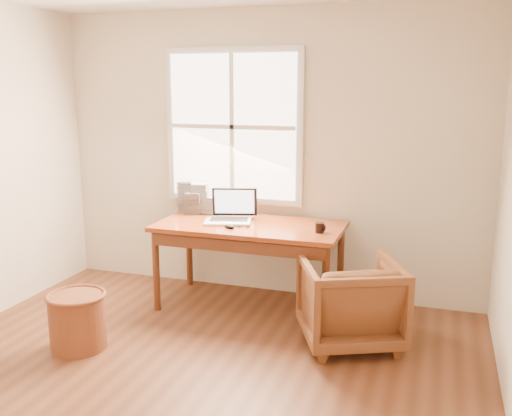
% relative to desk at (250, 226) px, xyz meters
% --- Properties ---
extents(room_shell, '(4.04, 4.54, 2.64)m').
position_rel_desk_xyz_m(room_shell, '(-0.02, -1.64, 0.59)').
color(room_shell, brown).
rests_on(room_shell, ground).
extents(desk, '(1.60, 0.80, 0.04)m').
position_rel_desk_xyz_m(desk, '(0.00, 0.00, 0.00)').
color(desk, brown).
rests_on(desk, room_shell).
extents(armchair, '(0.94, 0.95, 0.66)m').
position_rel_desk_xyz_m(armchair, '(0.96, -0.47, -0.40)').
color(armchair, brown).
rests_on(armchair, room_shell).
extents(wicker_stool, '(0.51, 0.51, 0.41)m').
position_rel_desk_xyz_m(wicker_stool, '(-0.95, -1.18, -0.52)').
color(wicker_stool, brown).
rests_on(wicker_stool, room_shell).
extents(laptop, '(0.56, 0.57, 0.34)m').
position_rel_desk_xyz_m(laptop, '(-0.20, -0.02, 0.19)').
color(laptop, silver).
rests_on(laptop, desk).
extents(mouse, '(0.11, 0.09, 0.03)m').
position_rel_desk_xyz_m(mouse, '(-0.11, -0.20, 0.04)').
color(mouse, black).
rests_on(mouse, desk).
extents(coffee_mug, '(0.08, 0.08, 0.08)m').
position_rel_desk_xyz_m(coffee_mug, '(0.63, -0.10, 0.06)').
color(coffee_mug, black).
rests_on(coffee_mug, desk).
extents(cd_stack_a, '(0.17, 0.15, 0.28)m').
position_rel_desk_xyz_m(cd_stack_a, '(-0.58, 0.26, 0.16)').
color(cd_stack_a, '#ABB1B6').
rests_on(cd_stack_a, desk).
extents(cd_stack_b, '(0.16, 0.15, 0.20)m').
position_rel_desk_xyz_m(cd_stack_b, '(-0.62, 0.20, 0.12)').
color(cd_stack_b, '#252429').
rests_on(cd_stack_b, desk).
extents(cd_stack_c, '(0.16, 0.15, 0.29)m').
position_rel_desk_xyz_m(cd_stack_c, '(-0.75, 0.30, 0.17)').
color(cd_stack_c, '#A9A7B5').
rests_on(cd_stack_c, desk).
extents(cd_stack_d, '(0.13, 0.12, 0.16)m').
position_rel_desk_xyz_m(cd_stack_d, '(-0.46, 0.27, 0.10)').
color(cd_stack_d, '#A8AFB4').
rests_on(cd_stack_d, desk).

